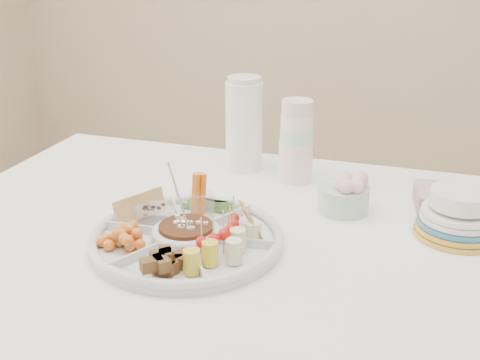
% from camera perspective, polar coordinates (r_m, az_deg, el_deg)
% --- Properties ---
extents(party_tray, '(0.40, 0.40, 0.04)m').
position_cam_1_polar(party_tray, '(1.21, -5.10, -5.27)').
color(party_tray, silver).
rests_on(party_tray, dining_table).
extents(bean_dip, '(0.11, 0.11, 0.04)m').
position_cam_1_polar(bean_dip, '(1.20, -5.12, -4.95)').
color(bean_dip, '#4B2813').
rests_on(bean_dip, party_tray).
extents(tortillas, '(0.11, 0.11, 0.06)m').
position_cam_1_polar(tortillas, '(1.22, 0.88, -3.67)').
color(tortillas, '#A76631').
rests_on(tortillas, party_tray).
extents(carrot_cucumber, '(0.11, 0.11, 0.10)m').
position_cam_1_polar(carrot_cucumber, '(1.30, -3.24, -1.12)').
color(carrot_cucumber, orange).
rests_on(carrot_cucumber, party_tray).
extents(pita_raisins, '(0.11, 0.11, 0.06)m').
position_cam_1_polar(pita_raisins, '(1.29, -8.88, -2.51)').
color(pita_raisins, '#E0A871').
rests_on(pita_raisins, party_tray).
extents(cherries, '(0.10, 0.10, 0.04)m').
position_cam_1_polar(cherries, '(1.19, -11.33, -5.35)').
color(cherries, '#FBA240').
rests_on(cherries, party_tray).
extents(granola_chunks, '(0.11, 0.11, 0.05)m').
position_cam_1_polar(granola_chunks, '(1.09, -7.44, -7.61)').
color(granola_chunks, '#42291A').
rests_on(granola_chunks, party_tray).
extents(banana_tomato, '(0.10, 0.10, 0.08)m').
position_cam_1_polar(banana_tomato, '(1.10, -0.77, -5.77)').
color(banana_tomato, '#FCDC61').
rests_on(banana_tomato, party_tray).
extents(cup_stack, '(0.09, 0.09, 0.24)m').
position_cam_1_polar(cup_stack, '(1.50, 5.37, 4.19)').
color(cup_stack, silver).
rests_on(cup_stack, dining_table).
extents(thermos, '(0.11, 0.11, 0.25)m').
position_cam_1_polar(thermos, '(1.57, 0.39, 5.45)').
color(thermos, white).
rests_on(thermos, dining_table).
extents(flower_bowl, '(0.14, 0.14, 0.09)m').
position_cam_1_polar(flower_bowl, '(1.37, 9.79, -1.18)').
color(flower_bowl, '#94C2A3').
rests_on(flower_bowl, dining_table).
extents(napkin_stack, '(0.15, 0.14, 0.05)m').
position_cam_1_polar(napkin_stack, '(1.44, 19.04, -1.75)').
color(napkin_stack, '#BE969A').
rests_on(napkin_stack, dining_table).
extents(plate_stack, '(0.21, 0.21, 0.11)m').
position_cam_1_polar(plate_stack, '(1.31, 20.08, -2.78)').
color(plate_stack, yellow).
rests_on(plate_stack, dining_table).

